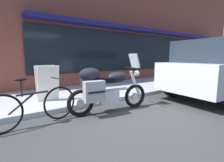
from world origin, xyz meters
TOP-DOWN VIEW (x-y plane):
  - ground_plane at (0.00, 0.00)m, footprint 80.00×80.00m
  - storefront_building at (5.30, 4.21)m, footprint 18.60×0.90m
  - sidewalk_curb at (9.00, 2.67)m, footprint 30.00×2.76m
  - touring_motorcycle at (-0.10, 0.69)m, footprint 2.05×0.65m
  - parked_bicycle at (-1.61, 0.87)m, footprint 1.73×0.48m
  - sandwich_board_sign at (-0.99, 2.19)m, footprint 0.55×0.42m

SIDE VIEW (x-z plane):
  - ground_plane at x=0.00m, z-range 0.00..0.00m
  - sidewalk_curb at x=9.00m, z-range 0.00..0.12m
  - parked_bicycle at x=-1.61m, z-range -0.09..0.85m
  - touring_motorcycle at x=-0.10m, z-range -0.10..1.29m
  - sandwich_board_sign at x=-0.99m, z-range 0.12..1.08m
  - storefront_building at x=5.30m, z-range -0.09..7.31m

